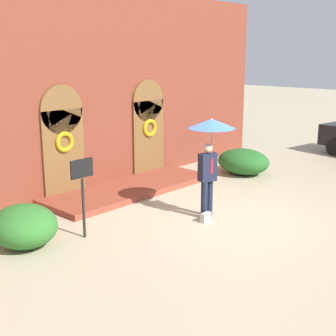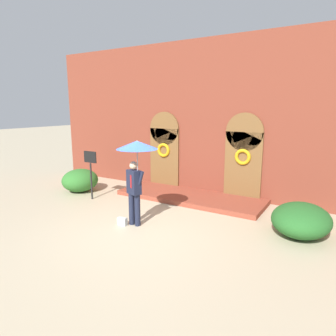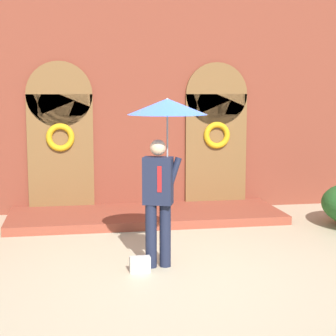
% 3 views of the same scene
% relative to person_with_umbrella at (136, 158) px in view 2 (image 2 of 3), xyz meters
% --- Properties ---
extents(ground_plane, '(80.00, 80.00, 0.00)m').
position_rel_person_with_umbrella_xyz_m(ground_plane, '(0.12, -0.12, -1.91)').
color(ground_plane, tan).
extents(building_facade, '(14.00, 2.30, 5.60)m').
position_rel_person_with_umbrella_xyz_m(building_facade, '(0.12, 4.03, 0.77)').
color(building_facade, brown).
rests_on(building_facade, ground).
extents(person_with_umbrella, '(1.10, 1.10, 2.36)m').
position_rel_person_with_umbrella_xyz_m(person_with_umbrella, '(0.00, 0.00, 0.00)').
color(person_with_umbrella, '#191E33').
rests_on(person_with_umbrella, ground).
extents(handbag, '(0.28, 0.13, 0.22)m').
position_rel_person_with_umbrella_xyz_m(handbag, '(-0.38, -0.20, -1.80)').
color(handbag, '#B7B7B2').
rests_on(handbag, ground).
extents(sign_post, '(0.56, 0.06, 1.72)m').
position_rel_person_with_umbrella_xyz_m(sign_post, '(-2.88, 1.14, -0.75)').
color(sign_post, black).
rests_on(sign_post, ground).
extents(shrub_left, '(1.31, 1.43, 0.88)m').
position_rel_person_with_umbrella_xyz_m(shrub_left, '(-4.00, 1.64, -1.47)').
color(shrub_left, '#2D6B28').
rests_on(shrub_left, ground).
extents(shrub_right, '(1.45, 1.73, 0.82)m').
position_rel_person_with_umbrella_xyz_m(shrub_right, '(3.94, 1.66, -1.50)').
color(shrub_right, '#235B23').
rests_on(shrub_right, ground).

